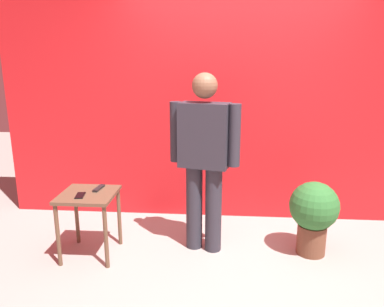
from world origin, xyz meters
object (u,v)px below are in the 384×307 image
Objects in this scene: side_table at (89,204)px; standing_person at (204,155)px; cell_phone at (80,195)px; potted_plant at (314,212)px; tv_remote at (99,188)px.

standing_person is at bearing 10.91° from side_table.
potted_plant is at bearing -2.58° from cell_phone.
cell_phone reaches higher than side_table.
standing_person is 1.01m from tv_remote.
side_table is at bearing -114.18° from tv_remote.
cell_phone is (-1.06, -0.27, -0.32)m from standing_person.
potted_plant reaches higher than side_table.
standing_person is 1.12m from potted_plant.
standing_person is at bearing 178.75° from potted_plant.
cell_phone is 0.21m from tv_remote.
side_table is (-1.02, -0.20, -0.43)m from standing_person.
cell_phone is 0.21× the size of potted_plant.
potted_plant reaches higher than tv_remote.
side_table is 0.14m from cell_phone.
standing_person is at bearing 4.80° from cell_phone.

